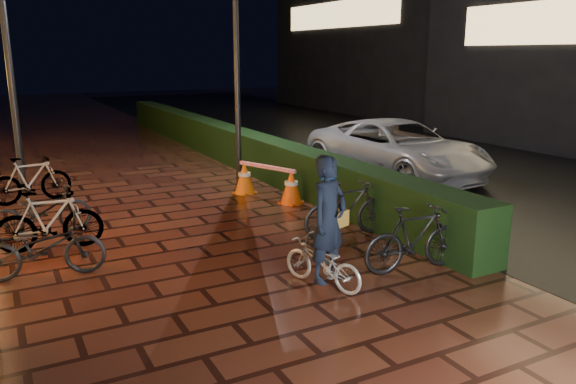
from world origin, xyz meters
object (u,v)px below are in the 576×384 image
van (397,148)px  cart_assembly (332,187)px  traffic_barrier (267,182)px  cyclist (326,240)px

van → cart_assembly: 4.02m
traffic_barrier → cart_assembly: cart_assembly is taller
van → cyclist: cyclist is taller
van → cyclist: (-5.34, -5.20, -0.04)m
van → traffic_barrier: size_ratio=2.86×
traffic_barrier → cyclist: bearing=-106.6°
van → cyclist: 7.46m
van → traffic_barrier: van is taller
cyclist → cart_assembly: cyclist is taller
traffic_barrier → cart_assembly: 1.84m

